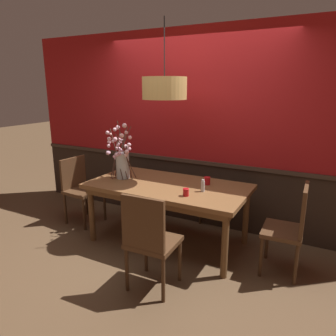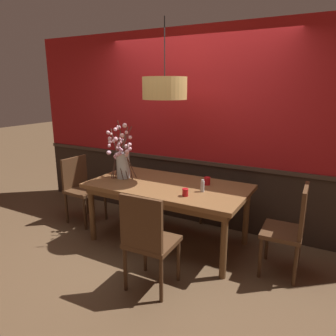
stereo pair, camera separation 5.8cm
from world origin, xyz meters
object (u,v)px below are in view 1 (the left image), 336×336
object	(u,v)px
condiment_bottle	(203,186)
candle_holder_nearer_center	(207,181)
chair_head_west_end	(80,186)
pendant_lamp	(165,88)
vase_with_blossoms	(122,161)
candle_holder_nearer_edge	(186,192)
chair_head_east_end	(291,225)
dining_table	(168,191)
chair_near_side_right	(149,238)
chair_far_side_right	(218,187)

from	to	relation	value
condiment_bottle	candle_holder_nearer_center	bearing A→B (deg)	100.82
chair_head_west_end	candle_holder_nearer_center	xyz separation A→B (m)	(1.80, 0.23, 0.27)
chair_head_west_end	pendant_lamp	world-z (taller)	pendant_lamp
candle_holder_nearer_center	vase_with_blossoms	bearing A→B (deg)	-167.42
chair_head_west_end	condiment_bottle	distance (m)	1.87
candle_holder_nearer_center	candle_holder_nearer_edge	distance (m)	0.48
candle_holder_nearer_center	chair_head_east_end	bearing A→B (deg)	-12.43
chair_head_west_end	candle_holder_nearer_center	world-z (taller)	chair_head_west_end
dining_table	candle_holder_nearer_center	bearing A→B (deg)	26.66
vase_with_blossoms	candle_holder_nearer_edge	bearing A→B (deg)	-13.61
chair_near_side_right	pendant_lamp	distance (m)	1.71
chair_far_side_right	vase_with_blossoms	bearing A→B (deg)	-135.85
condiment_bottle	pendant_lamp	xyz separation A→B (m)	(-0.56, 0.15, 1.04)
vase_with_blossoms	pendant_lamp	size ratio (longest dim) A/B	0.83
condiment_bottle	pendant_lamp	bearing A→B (deg)	165.17
condiment_bottle	vase_with_blossoms	bearing A→B (deg)	178.85
dining_table	condiment_bottle	distance (m)	0.49
chair_head_east_end	chair_head_west_end	size ratio (longest dim) A/B	1.04
chair_head_west_end	pendant_lamp	distance (m)	1.86
chair_near_side_right	vase_with_blossoms	world-z (taller)	vase_with_blossoms
chair_head_west_end	candle_holder_nearer_edge	xyz separation A→B (m)	(1.74, -0.25, 0.27)
chair_head_west_end	candle_holder_nearer_edge	distance (m)	1.78
chair_far_side_right	chair_head_west_end	world-z (taller)	chair_head_west_end
chair_far_side_right	condiment_bottle	xyz separation A→B (m)	(0.14, -0.96, 0.31)
chair_far_side_right	candle_holder_nearer_center	world-z (taller)	chair_far_side_right
dining_table	candle_holder_nearer_edge	world-z (taller)	candle_holder_nearer_edge
chair_head_west_end	condiment_bottle	world-z (taller)	chair_head_west_end
chair_head_east_end	pendant_lamp	xyz separation A→B (m)	(-1.50, 0.11, 1.32)
chair_head_west_end	candle_holder_nearer_center	bearing A→B (deg)	7.14
condiment_bottle	chair_head_west_end	bearing A→B (deg)	178.98
candle_holder_nearer_edge	chair_head_east_end	bearing A→B (deg)	14.01
vase_with_blossoms	pendant_lamp	world-z (taller)	pendant_lamp
chair_near_side_right	vase_with_blossoms	size ratio (longest dim) A/B	1.31
candle_holder_nearer_center	chair_head_west_end	bearing A→B (deg)	-172.86
chair_near_side_right	vase_with_blossoms	xyz separation A→B (m)	(-0.94, 0.90, 0.43)
vase_with_blossoms	candle_holder_nearer_edge	world-z (taller)	vase_with_blossoms
chair_far_side_right	candle_holder_nearer_center	size ratio (longest dim) A/B	9.62
chair_near_side_right	candle_holder_nearer_center	world-z (taller)	chair_near_side_right
chair_far_side_right	candle_holder_nearer_center	xyz separation A→B (m)	(0.09, -0.70, 0.29)
chair_head_west_end	chair_near_side_right	size ratio (longest dim) A/B	0.94
vase_with_blossoms	chair_head_east_end	bearing A→B (deg)	0.50
chair_far_side_right	candle_holder_nearer_edge	bearing A→B (deg)	-88.28
chair_near_side_right	chair_head_east_end	bearing A→B (deg)	39.68
candle_holder_nearer_center	chair_far_side_right	bearing A→B (deg)	97.31
chair_near_side_right	condiment_bottle	xyz separation A→B (m)	(0.16, 0.88, 0.27)
dining_table	chair_near_side_right	bearing A→B (deg)	-72.11
chair_head_east_end	pendant_lamp	bearing A→B (deg)	175.88
chair_head_west_end	condiment_bottle	size ratio (longest dim) A/B	6.63
chair_head_west_end	chair_near_side_right	bearing A→B (deg)	-28.35
chair_far_side_right	condiment_bottle	bearing A→B (deg)	-81.74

